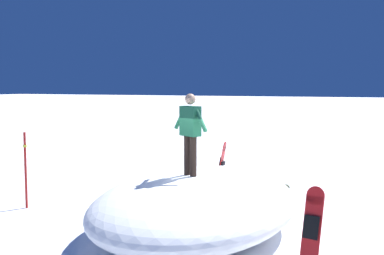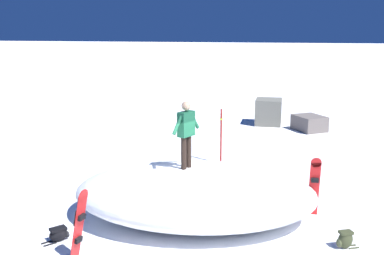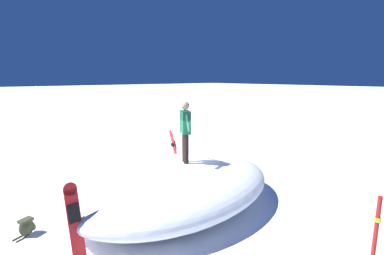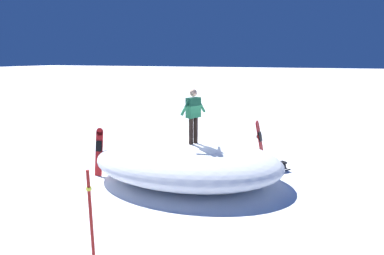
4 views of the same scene
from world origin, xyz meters
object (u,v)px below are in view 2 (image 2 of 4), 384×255
backpack_near (345,239)px  trail_marker_pole (221,135)px  snowboard_secondary_upright (314,186)px  backpack_far (59,234)px  snowboard_primary_upright (79,224)px  snowboarder_standing (186,130)px

backpack_near → trail_marker_pole: (-5.96, -3.54, 0.82)m
snowboard_secondary_upright → backpack_far: snowboard_secondary_upright is taller
backpack_near → snowboard_primary_upright: bearing=-73.6°
snowboarder_standing → backpack_far: 3.89m
snowboard_primary_upright → backpack_far: 1.36m
backpack_near → trail_marker_pole: trail_marker_pole is taller
trail_marker_pole → snowboard_primary_upright: bearing=-14.7°
snowboard_secondary_upright → backpack_far: (2.52, -5.81, -0.67)m
trail_marker_pole → snowboarder_standing: bearing=-3.5°
snowboard_secondary_upright → backpack_far: size_ratio=2.68×
snowboard_primary_upright → backpack_far: size_ratio=2.66×
backpack_far → trail_marker_pole: 7.43m
snowboarder_standing → backpack_near: bearing=72.9°
snowboarder_standing → snowboard_primary_upright: size_ratio=1.07×
snowboard_secondary_upright → backpack_far: 6.37m
snowboard_secondary_upright → backpack_near: bearing=19.5°
backpack_near → trail_marker_pole: bearing=-149.3°
trail_marker_pole → snowboard_secondary_upright: bearing=34.5°
snowboard_primary_upright → backpack_near: snowboard_primary_upright is taller
snowboard_secondary_upright → trail_marker_pole: trail_marker_pole is taller
backpack_far → trail_marker_pole: trail_marker_pole is taller
snowboard_secondary_upright → backpack_near: 1.89m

